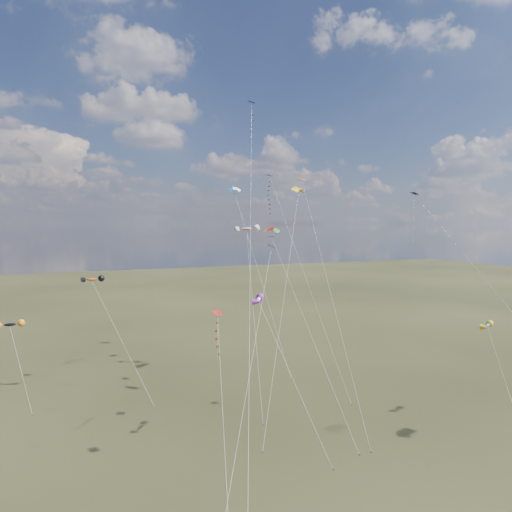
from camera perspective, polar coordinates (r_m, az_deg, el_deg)
name	(u,v)px	position (r m, az deg, el deg)	size (l,w,h in m)	color
ground	(328,468)	(48.17, 9.02, -24.69)	(400.00, 400.00, 0.00)	black
diamond_black_high	(273,203)	(72.18, 2.11, 6.59)	(3.96, 19.60, 30.99)	black
diamond_navy_tall	(251,141)	(58.76, -0.57, 14.15)	(12.83, 30.15, 39.26)	#0F1145
diamond_black_mid	(261,308)	(46.19, 0.61, -6.51)	(10.97, 14.79, 20.86)	black
diamond_red_low	(218,342)	(43.48, -4.76, -10.68)	(3.34, 11.84, 14.93)	maroon
diamond_navy_right	(425,230)	(54.84, 20.42, 3.08)	(8.18, 22.66, 26.73)	#0F0D44
diamond_orange_center	(319,247)	(56.91, 7.88, 1.15)	(1.84, 18.19, 29.21)	#C75018
parafoil_yellow	(298,189)	(68.17, 5.28, 8.36)	(15.54, 20.74, 29.06)	gold
parafoil_blue_white	(235,190)	(82.13, -2.61, 8.28)	(3.51, 18.82, 30.00)	blue
parafoil_tricolor	(272,230)	(58.77, 1.97, 3.25)	(3.37, 18.01, 22.99)	gold
novelty_black_orange	(10,325)	(66.79, -28.40, -7.57)	(4.14, 6.00, 10.80)	black
novelty_orange_black	(92,280)	(65.72, -19.82, -2.82)	(8.29, 9.72, 16.12)	#D04C13
novelty_white_purple	(259,300)	(48.19, 0.36, -5.49)	(5.18, 9.84, 15.64)	white
novelty_redwhite_stripe	(247,229)	(70.76, -1.19, 3.37)	(7.28, 20.38, 23.00)	red
novelty_blue_yellow	(488,326)	(61.10, 26.98, -7.78)	(3.60, 8.29, 11.59)	#2079C3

